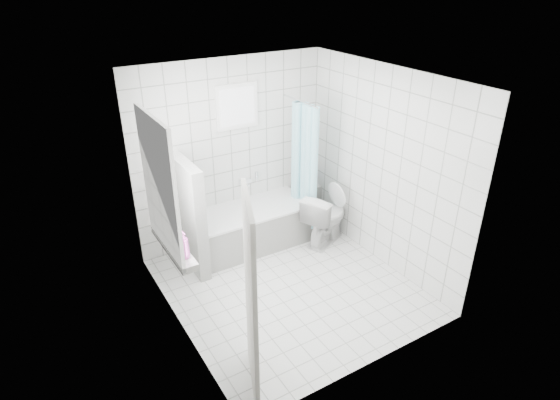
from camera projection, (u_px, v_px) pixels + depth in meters
ground at (289, 287)px, 5.88m from camera, size 3.00×3.00×0.00m
ceiling at (291, 78)px, 4.71m from camera, size 3.00×3.00×0.00m
wall_back at (232, 153)px, 6.44m from camera, size 2.80×0.02×2.60m
wall_front at (380, 257)px, 4.15m from camera, size 2.80×0.02×2.60m
wall_left at (171, 226)px, 4.65m from camera, size 0.02×3.00×2.60m
wall_right at (382, 169)px, 5.95m from camera, size 0.02×3.00×2.60m
window_left at (162, 187)px, 4.76m from camera, size 0.01×0.90×1.40m
window_back at (238, 107)px, 6.16m from camera, size 0.50×0.01×0.50m
window_sill at (174, 247)px, 5.12m from camera, size 0.18×1.02×0.08m
door at (251, 301)px, 4.08m from camera, size 0.34×0.76×2.00m
bathtub at (251, 227)px, 6.65m from camera, size 1.69×0.77×0.58m
partition_wall at (189, 216)px, 5.98m from camera, size 0.15×0.85×1.50m
tiled_ledge at (306, 202)px, 7.37m from camera, size 0.40×0.24×0.55m
toilet at (326, 217)px, 6.68m from camera, size 0.88×0.71×0.79m
curtain_rod at (300, 101)px, 6.22m from camera, size 0.02×0.80×0.02m
shower_curtain at (304, 167)px, 6.53m from camera, size 0.14×0.48×1.78m
tub_faucet at (245, 181)px, 6.70m from camera, size 0.18×0.06×0.06m
sill_bottles at (175, 236)px, 4.99m from camera, size 0.19×0.74×0.32m
ledge_bottles at (307, 179)px, 7.19m from camera, size 0.14×0.17×0.28m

